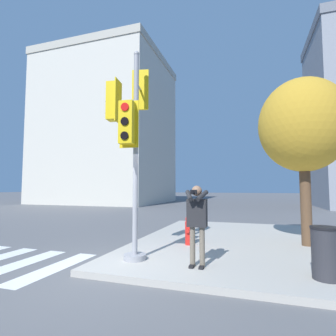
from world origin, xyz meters
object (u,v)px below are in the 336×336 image
Objects in this scene: trash_bin at (325,253)px; street_tree at (303,126)px; fire_hydrant at (189,230)px; person_photographer at (197,218)px; traffic_signal_pole at (130,126)px.

street_tree is at bearing 85.79° from trash_bin.
trash_bin reaches higher than fire_hydrant.
person_photographer is 1.80× the size of trash_bin.
street_tree reaches higher than person_photographer.
traffic_signal_pole is 4.96m from street_tree.
person_photographer is at bearing -2.75° from traffic_signal_pole.
traffic_signal_pole is 2.93× the size of person_photographer.
traffic_signal_pole is 1.02× the size of street_tree.
traffic_signal_pole is 4.65m from trash_bin.
trash_bin is (2.30, -0.02, -0.53)m from person_photographer.
fire_hydrant is at bearing 63.39° from traffic_signal_pole.
fire_hydrant is (0.94, 1.88, -2.63)m from traffic_signal_pole.
traffic_signal_pole is 3.37m from fire_hydrant.
traffic_signal_pole is at bearing 178.52° from trash_bin.
traffic_signal_pole reaches higher than person_photographer.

